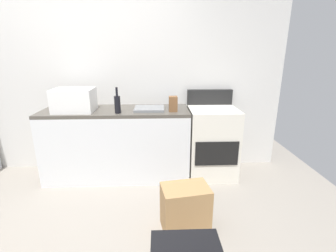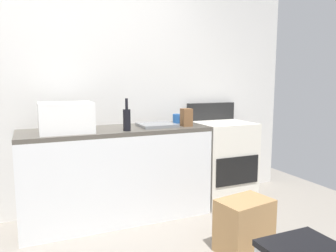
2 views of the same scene
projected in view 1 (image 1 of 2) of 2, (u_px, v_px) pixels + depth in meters
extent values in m
plane|color=gray|center=(64.00, 243.00, 2.08)|extent=(6.00, 6.00, 0.00)
cube|color=silver|center=(95.00, 74.00, 3.18)|extent=(5.00, 0.10, 2.60)
cube|color=silver|center=(118.00, 145.00, 3.11)|extent=(1.80, 0.60, 0.86)
cube|color=#4C473F|center=(116.00, 111.00, 2.98)|extent=(1.80, 0.60, 0.04)
cube|color=silver|center=(211.00, 142.00, 3.15)|extent=(0.60, 0.60, 0.90)
cube|color=black|center=(217.00, 154.00, 2.87)|extent=(0.52, 0.02, 0.30)
cube|color=black|center=(210.00, 97.00, 3.24)|extent=(0.60, 0.08, 0.20)
cube|color=white|center=(74.00, 100.00, 2.85)|extent=(0.46, 0.34, 0.27)
cube|color=slate|center=(149.00, 109.00, 2.95)|extent=(0.36, 0.32, 0.03)
cylinder|color=black|center=(117.00, 105.00, 2.77)|extent=(0.07, 0.07, 0.20)
cylinder|color=black|center=(117.00, 92.00, 2.72)|extent=(0.03, 0.03, 0.10)
cylinder|color=#2659A5|center=(172.00, 103.00, 3.11)|extent=(0.08, 0.08, 0.10)
cube|color=brown|center=(173.00, 104.00, 2.86)|extent=(0.10, 0.10, 0.18)
cube|color=#A37A4C|center=(185.00, 208.00, 2.20)|extent=(0.46, 0.35, 0.43)
cube|color=black|center=(187.00, 252.00, 1.53)|extent=(0.46, 0.36, 0.04)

